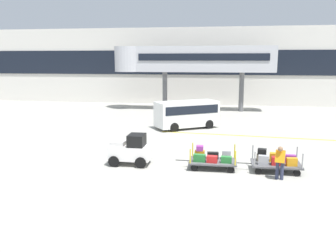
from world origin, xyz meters
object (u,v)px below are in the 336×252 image
Objects in this scene: baggage_cart_lead at (212,159)px; baggage_cart_middle at (275,161)px; baggage_handler at (280,161)px; shuttle_van at (187,112)px; baggage_tug at (130,150)px.

baggage_cart_lead and baggage_cart_middle have the same top height.
baggage_handler is (3.03, -1.25, 0.38)m from baggage_cart_lead.
baggage_cart_lead is 10.32m from shuttle_van.
baggage_tug is 4.12m from baggage_cart_lead.
baggage_handler is 0.31× the size of shuttle_van.
baggage_cart_middle is at bearing 90.98° from baggage_handler.
shuttle_van is at bearing 79.84° from baggage_tug.
baggage_tug is 7.13m from baggage_cart_middle.
shuttle_van reaches higher than baggage_handler.
baggage_handler reaches higher than baggage_cart_lead.
baggage_handler is 12.49m from shuttle_van.
baggage_cart_middle is 1.30m from baggage_handler.
shuttle_van is at bearing 115.34° from baggage_handler.
baggage_cart_middle is 11.38m from shuttle_van.
baggage_cart_lead is (4.11, 0.02, -0.27)m from baggage_tug.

